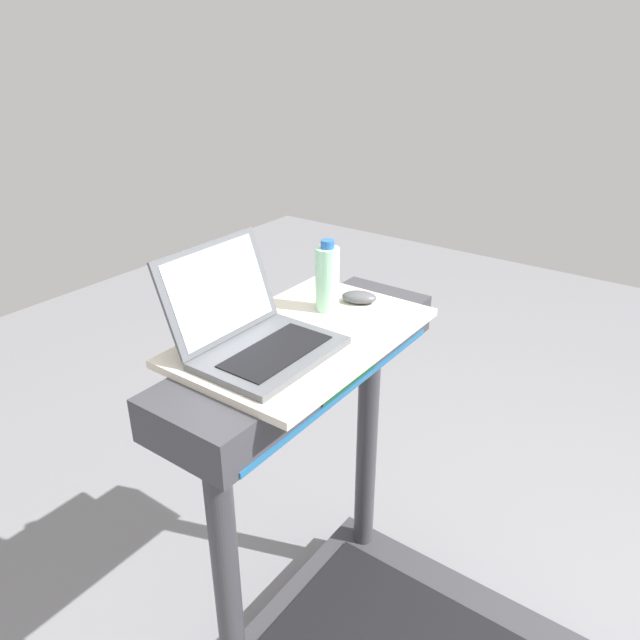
# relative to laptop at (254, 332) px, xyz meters

# --- Properties ---
(desk_board) EXTENTS (0.67, 0.43, 0.02)m
(desk_board) POSITION_rel_laptop_xyz_m (0.15, -0.04, -0.06)
(desk_board) COLOR beige
(desk_board) RESTS_ON treadmill_base
(laptop) EXTENTS (0.33, 0.32, 0.24)m
(laptop) POSITION_rel_laptop_xyz_m (0.00, 0.00, 0.00)
(laptop) COLOR #515459
(laptop) RESTS_ON desk_board
(computer_mouse) EXTENTS (0.10, 0.12, 0.03)m
(computer_mouse) POSITION_rel_laptop_xyz_m (0.39, -0.05, -0.03)
(computer_mouse) COLOR #4C4C51
(computer_mouse) RESTS_ON desk_board
(water_bottle) EXTENTS (0.07, 0.07, 0.20)m
(water_bottle) POSITION_rel_laptop_xyz_m (0.30, -0.00, 0.04)
(water_bottle) COLOR #9EDBB2
(water_bottle) RESTS_ON desk_board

